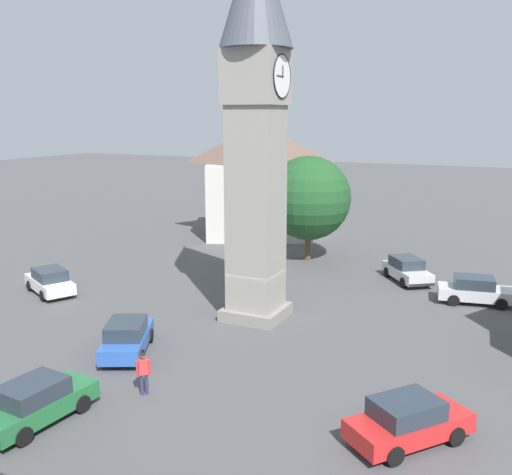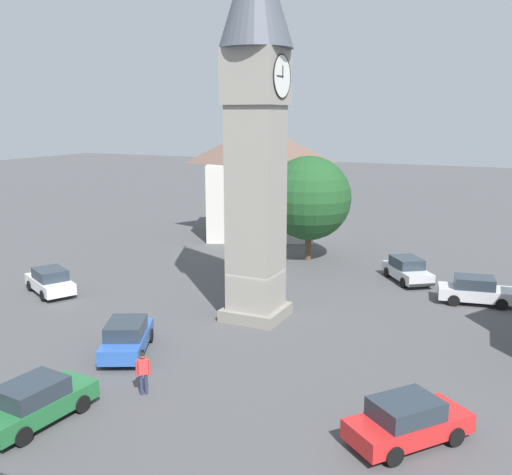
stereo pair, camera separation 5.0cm
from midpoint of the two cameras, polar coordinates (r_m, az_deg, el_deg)
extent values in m
plane|color=#4C4C4F|center=(30.43, -0.05, -7.89)|extent=(200.00, 200.00, 0.00)
cube|color=gray|center=(30.33, -0.05, -7.35)|extent=(2.96, 2.96, 0.60)
cube|color=gray|center=(28.98, -0.05, 2.80)|extent=(2.37, 2.37, 10.23)
cube|color=gray|center=(28.66, -0.05, 15.58)|extent=(2.66, 2.66, 2.61)
cylinder|color=white|center=(28.11, 2.54, 15.64)|extent=(1.99, 0.04, 1.99)
torus|color=black|center=(28.10, 2.56, 15.64)|extent=(2.05, 0.06, 2.05)
cube|color=black|center=(28.11, 2.63, 16.08)|extent=(0.05, 0.02, 0.56)
cube|color=black|center=(27.82, 2.37, 15.67)|extent=(0.76, 0.02, 0.04)
cylinder|color=white|center=(29.27, -2.54, 15.49)|extent=(1.99, 0.04, 1.99)
torus|color=black|center=(29.28, -2.56, 15.49)|extent=(2.05, 0.06, 2.05)
cube|color=white|center=(36.26, -19.77, -4.34)|extent=(3.37, 4.43, 0.64)
cube|color=#28333D|center=(35.96, -19.76, -3.45)|extent=(2.34, 2.58, 0.64)
cylinder|color=black|center=(37.26, -21.50, -4.47)|extent=(0.49, 0.67, 0.64)
cylinder|color=black|center=(37.69, -19.17, -4.11)|extent=(0.49, 0.67, 0.64)
cylinder|color=black|center=(34.98, -20.35, -5.43)|extent=(0.49, 0.67, 0.64)
cylinder|color=black|center=(35.45, -17.88, -5.03)|extent=(0.49, 0.67, 0.64)
cube|color=black|center=(38.19, -20.69, -3.94)|extent=(1.54, 0.86, 0.16)
cube|color=silver|center=(37.79, 14.68, -3.36)|extent=(4.31, 3.80, 0.64)
cube|color=#28333D|center=(37.77, 14.63, -2.40)|extent=(2.62, 2.50, 0.64)
cylinder|color=black|center=(37.16, 16.59, -4.17)|extent=(0.65, 0.56, 0.64)
cylinder|color=black|center=(36.46, 14.35, -4.35)|extent=(0.65, 0.56, 0.64)
cylinder|color=black|center=(39.27, 14.95, -3.21)|extent=(0.65, 0.56, 0.64)
cylinder|color=black|center=(38.61, 12.80, -3.36)|extent=(0.65, 0.56, 0.64)
cube|color=black|center=(36.11, 16.03, -4.52)|extent=(1.08, 1.41, 0.16)
cube|color=red|center=(20.08, 14.83, -17.54)|extent=(4.26, 3.89, 0.64)
cube|color=#28333D|center=(19.69, 14.59, -16.09)|extent=(2.61, 2.53, 0.64)
cylinder|color=black|center=(21.46, 15.95, -16.39)|extent=(0.64, 0.57, 0.64)
cylinder|color=black|center=(20.46, 19.07, -18.09)|extent=(0.64, 0.57, 0.64)
cylinder|color=black|center=(20.06, 10.41, -18.24)|extent=(0.64, 0.57, 0.64)
cylinder|color=black|center=(19.00, 13.45, -20.26)|extent=(0.64, 0.57, 0.64)
cube|color=black|center=(21.43, 19.08, -16.49)|extent=(1.13, 1.38, 0.16)
cube|color=#236B38|center=(21.91, -20.86, -15.31)|extent=(4.24, 2.07, 0.64)
cube|color=#28333D|center=(21.56, -21.30, -13.98)|extent=(2.24, 1.75, 0.64)
cylinder|color=black|center=(23.27, -19.65, -14.29)|extent=(0.66, 0.28, 0.64)
cylinder|color=black|center=(22.16, -16.90, -15.48)|extent=(0.66, 0.28, 0.64)
cylinder|color=black|center=(20.82, -22.12, -17.77)|extent=(0.66, 0.28, 0.64)
cube|color=black|center=(23.15, -16.81, -14.10)|extent=(0.27, 1.67, 0.16)
cube|color=silver|center=(34.66, 20.91, -5.17)|extent=(2.41, 4.34, 0.64)
cube|color=#28333D|center=(34.47, 20.74, -4.17)|extent=(1.91, 2.35, 0.64)
cylinder|color=black|center=(35.65, 22.73, -5.30)|extent=(0.33, 0.67, 0.64)
cylinder|color=black|center=(34.14, 23.07, -6.08)|extent=(0.33, 0.67, 0.64)
cylinder|color=black|center=(35.39, 18.77, -5.12)|extent=(0.33, 0.67, 0.64)
cylinder|color=black|center=(33.86, 18.93, -5.90)|extent=(0.33, 0.67, 0.64)
cube|color=#2D5BB7|center=(26.52, -12.67, -9.91)|extent=(4.43, 3.35, 0.64)
cube|color=#28333D|center=(26.16, -12.80, -8.77)|extent=(2.57, 2.33, 0.64)
cylinder|color=black|center=(27.90, -13.77, -9.43)|extent=(0.67, 0.48, 0.64)
cylinder|color=black|center=(27.60, -10.48, -9.53)|extent=(0.67, 0.48, 0.64)
cylinder|color=black|center=(25.69, -14.97, -11.42)|extent=(0.67, 0.48, 0.64)
cylinder|color=black|center=(25.36, -11.39, -11.56)|extent=(0.67, 0.48, 0.64)
cube|color=black|center=(28.44, -11.83, -8.81)|extent=(0.85, 1.55, 0.16)
cylinder|color=#2D3351|center=(22.83, -11.30, -14.08)|extent=(0.13, 0.13, 0.82)
cylinder|color=#2D3351|center=(22.84, -10.84, -14.05)|extent=(0.13, 0.13, 0.82)
cube|color=#D13838|center=(22.53, -11.15, -12.44)|extent=(0.40, 0.42, 0.60)
cylinder|color=#D13838|center=(22.54, -11.75, -12.60)|extent=(0.09, 0.09, 0.60)
cylinder|color=#D13838|center=(22.57, -10.53, -12.51)|extent=(0.09, 0.09, 0.60)
sphere|color=#9E7051|center=(22.35, -11.19, -11.39)|extent=(0.22, 0.22, 0.22)
sphere|color=black|center=(22.33, -11.19, -11.35)|extent=(0.20, 0.20, 0.20)
cylinder|color=brown|center=(42.01, 5.11, -0.59)|extent=(0.44, 0.44, 2.44)
sphere|color=#1E4C23|center=(41.41, 5.20, 3.91)|extent=(6.03, 6.03, 6.03)
cube|color=beige|center=(50.21, 0.35, 3.80)|extent=(10.22, 10.98, 6.35)
pyramid|color=brown|center=(49.75, 0.36, 9.28)|extent=(10.73, 11.52, 3.25)
cube|color=#422819|center=(46.99, 0.31, 0.60)|extent=(0.53, 1.03, 2.10)
camera|label=1|loc=(0.03, -90.05, -0.01)|focal=40.43mm
camera|label=2|loc=(0.03, 89.95, 0.01)|focal=40.43mm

